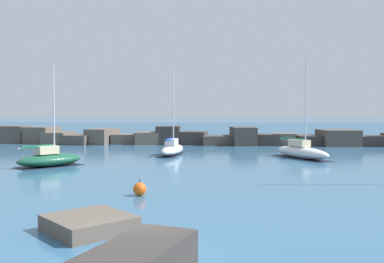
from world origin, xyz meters
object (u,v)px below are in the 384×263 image
(sailboat_moored_0, at_px, (49,159))
(mooring_buoy_orange_near, at_px, (140,189))
(sailboat_moored_1, at_px, (301,151))
(sailboat_moored_2, at_px, (172,149))

(sailboat_moored_0, distance_m, mooring_buoy_orange_near, 14.95)
(sailboat_moored_1, relative_size, mooring_buoy_orange_near, 10.34)
(sailboat_moored_0, xyz_separation_m, sailboat_moored_2, (8.73, 10.21, -0.00))
(sailboat_moored_0, relative_size, sailboat_moored_2, 0.91)
(sailboat_moored_0, distance_m, sailboat_moored_1, 22.93)
(sailboat_moored_2, height_order, mooring_buoy_orange_near, sailboat_moored_2)
(sailboat_moored_0, height_order, mooring_buoy_orange_near, sailboat_moored_0)
(sailboat_moored_1, distance_m, mooring_buoy_orange_near, 22.54)
(sailboat_moored_1, bearing_deg, sailboat_moored_0, -159.46)
(sailboat_moored_1, distance_m, sailboat_moored_2, 12.93)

